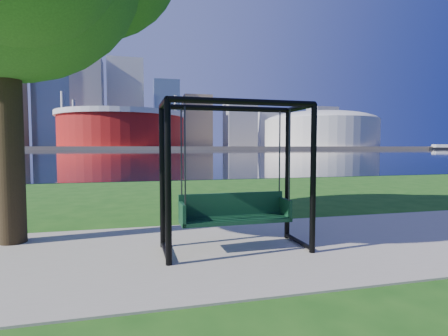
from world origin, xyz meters
name	(u,v)px	position (x,y,z in m)	size (l,w,h in m)	color
ground	(228,242)	(0.00, 0.00, 0.00)	(900.00, 900.00, 0.00)	#1E5114
path	(236,249)	(0.00, -0.50, 0.01)	(120.00, 4.00, 0.03)	#9E937F
river	(142,153)	(0.00, 102.00, 0.01)	(900.00, 180.00, 0.02)	black
far_bank	(138,148)	(0.00, 306.00, 1.00)	(900.00, 228.00, 2.00)	#937F60
stadium	(123,128)	(-10.00, 235.00, 14.23)	(83.00, 83.00, 32.00)	maroon
arena	(320,128)	(135.00, 235.00, 15.87)	(84.00, 84.00, 26.56)	beige
skyline	(132,109)	(-4.27, 319.39, 35.89)	(392.00, 66.00, 96.50)	gray
swing	(235,180)	(-0.03, -0.57, 1.21)	(2.47, 1.09, 2.51)	black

